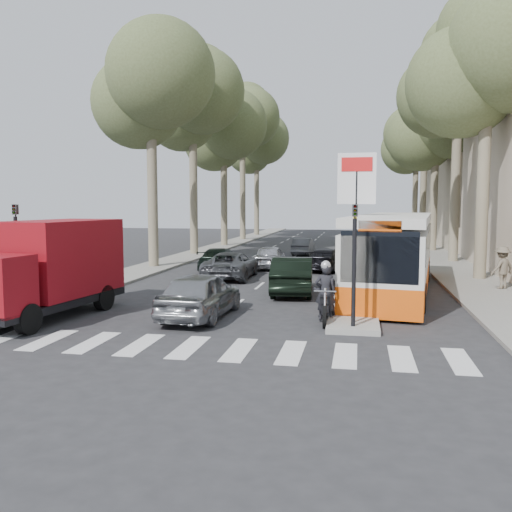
{
  "coord_description": "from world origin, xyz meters",
  "views": [
    {
      "loc": [
        3.35,
        -16.82,
        3.6
      ],
      "look_at": [
        -0.52,
        3.64,
        1.6
      ],
      "focal_mm": 38.0,
      "sensor_mm": 36.0,
      "label": 1
    }
  ],
  "objects": [
    {
      "name": "tree_r_c",
      "position": [
        9.03,
        26.11,
        9.69
      ],
      "size": [
        7.4,
        7.2,
        13.32
      ],
      "color": "#6B604C",
      "rests_on": "ground"
    },
    {
      "name": "building_far",
      "position": [
        15.5,
        34.0,
        8.0
      ],
      "size": [
        11.0,
        20.0,
        16.0
      ],
      "primitive_type": "cube",
      "color": "#B7A88E",
      "rests_on": "ground"
    },
    {
      "name": "billboard",
      "position": [
        3.25,
        5.0,
        3.7
      ],
      "size": [
        1.5,
        12.1,
        5.6
      ],
      "color": "yellow",
      "rests_on": "ground"
    },
    {
      "name": "sidewalk_right",
      "position": [
        8.6,
        25.0,
        0.06
      ],
      "size": [
        3.2,
        70.0,
        0.12
      ],
      "primitive_type": "cube",
      "color": "gray",
      "rests_on": "ground"
    },
    {
      "name": "tree_r_b",
      "position": [
        9.23,
        18.11,
        11.42
      ],
      "size": [
        7.4,
        7.2,
        15.27
      ],
      "color": "#6B604C",
      "rests_on": "ground"
    },
    {
      "name": "silver_hatchback",
      "position": [
        -1.55,
        -0.46,
        0.75
      ],
      "size": [
        1.95,
        4.45,
        1.49
      ],
      "primitive_type": "imported",
      "rotation": [
        0.0,
        0.0,
        3.1
      ],
      "color": "#94979C",
      "rests_on": "ground"
    },
    {
      "name": "tree_l_c",
      "position": [
        -7.77,
        28.11,
        10.04
      ],
      "size": [
        7.4,
        7.2,
        13.71
      ],
      "color": "#6B604C",
      "rests_on": "ground"
    },
    {
      "name": "red_truck",
      "position": [
        -6.28,
        -1.31,
        1.63
      ],
      "size": [
        2.87,
        5.99,
        3.07
      ],
      "rotation": [
        0.0,
        0.0,
        -0.13
      ],
      "color": "black",
      "rests_on": "ground"
    },
    {
      "name": "pedestrian_far",
      "position": [
        9.2,
        6.83,
        1.0
      ],
      "size": [
        1.21,
        1.06,
        1.75
      ],
      "primitive_type": "imported",
      "rotation": [
        0.0,
        0.0,
        3.75
      ],
      "color": "#685E4E",
      "rests_on": "sidewalk_right"
    },
    {
      "name": "ground",
      "position": [
        0.0,
        0.0,
        0.0
      ],
      "size": [
        120.0,
        120.0,
        0.0
      ],
      "primitive_type": "plane",
      "color": "#28282B",
      "rests_on": "ground"
    },
    {
      "name": "tree_l_b",
      "position": [
        -7.97,
        20.11,
        11.07
      ],
      "size": [
        7.4,
        7.2,
        14.88
      ],
      "color": "#6B604C",
      "rests_on": "ground"
    },
    {
      "name": "queue_car_c",
      "position": [
        -1.49,
        13.0,
        0.66
      ],
      "size": [
        1.7,
        3.9,
        1.31
      ],
      "primitive_type": "imported",
      "rotation": [
        0.0,
        0.0,
        3.18
      ],
      "color": "#A7A9B0",
      "rests_on": "ground"
    },
    {
      "name": "dark_hatchback",
      "position": [
        0.77,
        4.74,
        0.74
      ],
      "size": [
        1.94,
        4.63,
        1.49
      ],
      "primitive_type": "imported",
      "rotation": [
        0.0,
        0.0,
        3.22
      ],
      "color": "black",
      "rests_on": "ground"
    },
    {
      "name": "tree_r_d",
      "position": [
        9.13,
        34.11,
        11.07
      ],
      "size": [
        7.4,
        7.2,
        14.88
      ],
      "color": "#6B604C",
      "rests_on": "ground"
    },
    {
      "name": "tree_r_e",
      "position": [
        9.23,
        42.11,
        10.38
      ],
      "size": [
        7.4,
        7.2,
        14.1
      ],
      "color": "#6B604C",
      "rests_on": "ground"
    },
    {
      "name": "median_left",
      "position": [
        -8.0,
        28.0,
        0.06
      ],
      "size": [
        2.4,
        64.0,
        0.12
      ],
      "primitive_type": "cube",
      "color": "gray",
      "rests_on": "ground"
    },
    {
      "name": "tree_l_d",
      "position": [
        -7.87,
        36.11,
        11.76
      ],
      "size": [
        7.4,
        7.2,
        15.66
      ],
      "color": "#6B604C",
      "rests_on": "ground"
    },
    {
      "name": "city_bus",
      "position": [
        4.8,
        5.73,
        1.69
      ],
      "size": [
        4.26,
        12.4,
        3.2
      ],
      "rotation": [
        0.0,
        0.0,
        -0.14
      ],
      "color": "#ED540D",
      "rests_on": "ground"
    },
    {
      "name": "queue_car_e",
      "position": [
        -4.0,
        11.48,
        0.62
      ],
      "size": [
        1.86,
        4.32,
        1.24
      ],
      "primitive_type": "imported",
      "rotation": [
        0.0,
        0.0,
        3.17
      ],
      "color": "black",
      "rests_on": "ground"
    },
    {
      "name": "tree_l_e",
      "position": [
        -7.97,
        44.11,
        10.73
      ],
      "size": [
        7.4,
        7.2,
        14.49
      ],
      "color": "#6B604C",
      "rests_on": "ground"
    },
    {
      "name": "traffic_island",
      "position": [
        3.25,
        11.0,
        0.08
      ],
      "size": [
        1.5,
        26.0,
        0.16
      ],
      "primitive_type": "cube",
      "color": "gray",
      "rests_on": "ground"
    },
    {
      "name": "queue_car_d",
      "position": [
        -0.5,
        21.59,
        0.6
      ],
      "size": [
        1.37,
        3.66,
        1.19
      ],
      "primitive_type": "imported",
      "rotation": [
        0.0,
        0.0,
        3.11
      ],
      "color": "#484A50",
      "rests_on": "ground"
    },
    {
      "name": "motorcycle",
      "position": [
        2.39,
        -0.21,
        0.86
      ],
      "size": [
        0.82,
        2.24,
        1.9
      ],
      "rotation": [
        0.0,
        0.0,
        0.04
      ],
      "color": "black",
      "rests_on": "ground"
    },
    {
      "name": "traffic_light_left",
      "position": [
        -7.6,
        -1.0,
        2.49
      ],
      "size": [
        0.16,
        0.41,
        3.6
      ],
      "color": "black",
      "rests_on": "ground"
    },
    {
      "name": "tree_l_a",
      "position": [
        -7.87,
        12.11,
        10.38
      ],
      "size": [
        7.4,
        7.2,
        14.1
      ],
      "color": "#6B604C",
      "rests_on": "ground"
    },
    {
      "name": "traffic_light_island",
      "position": [
        3.25,
        -1.5,
        2.49
      ],
      "size": [
        0.16,
        0.41,
        3.6
      ],
      "color": "black",
      "rests_on": "ground"
    },
    {
      "name": "queue_car_b",
      "position": [
        1.67,
        12.65,
        0.6
      ],
      "size": [
        2.2,
        4.32,
        1.2
      ],
      "primitive_type": "imported",
      "rotation": [
        0.0,
        0.0,
        3.01
      ],
      "color": "black",
      "rests_on": "ground"
    },
    {
      "name": "queue_car_a",
      "position": [
        -2.72,
        8.65,
        0.64
      ],
      "size": [
        2.24,
        4.68,
        1.29
      ],
      "primitive_type": "imported",
      "rotation": [
        0.0,
        0.0,
        3.16
      ],
      "color": "#4E5156",
      "rests_on": "ground"
    },
    {
      "name": "tree_r_a",
      "position": [
        9.13,
        10.11,
        10.38
      ],
      "size": [
        7.4,
        7.2,
        14.1
      ],
      "color": "#6B604C",
      "rests_on": "ground"
    }
  ]
}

